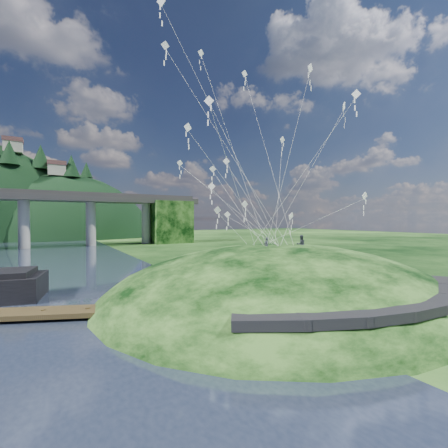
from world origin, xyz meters
TOP-DOWN VIEW (x-y plane):
  - ground at (0.00, 0.00)m, footprint 320.00×320.00m
  - grass_hill at (8.00, 2.00)m, footprint 36.00×32.00m
  - footpath at (7.46, -9.74)m, footprint 22.29×5.84m
  - wooden_dock at (-9.12, 4.44)m, footprint 14.49×7.91m
  - kite_flyers at (9.46, 1.56)m, footprint 5.03×1.18m
  - kite_swarm at (5.52, 4.43)m, footprint 17.63×14.66m

SIDE VIEW (x-z plane):
  - grass_hill at x=8.00m, z-range -8.00..5.00m
  - ground at x=0.00m, z-range 0.00..0.00m
  - wooden_dock at x=-9.12m, z-range -0.06..0.99m
  - footpath at x=7.46m, z-range 1.67..2.50m
  - kite_flyers at x=9.46m, z-range 4.91..6.84m
  - kite_swarm at x=5.52m, z-range 5.13..26.58m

